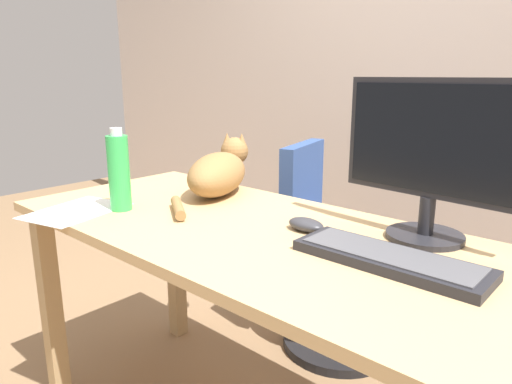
# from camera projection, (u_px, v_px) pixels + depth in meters

# --- Properties ---
(back_wall) EXTENTS (6.00, 0.04, 2.60)m
(back_wall) POSITION_uv_depth(u_px,v_px,m) (457.00, 49.00, 2.31)
(back_wall) COLOR beige
(back_wall) RESTS_ON ground_plane
(desk) EXTENTS (1.53, 0.69, 0.75)m
(desk) POSITION_uv_depth(u_px,v_px,m) (246.00, 261.00, 1.36)
(desk) COLOR tan
(desk) RESTS_ON ground_plane
(office_chair) EXTENTS (0.50, 0.48, 0.90)m
(office_chair) POSITION_uv_depth(u_px,v_px,m) (330.00, 264.00, 2.01)
(office_chair) COLOR black
(office_chair) RESTS_ON ground_plane
(monitor) EXTENTS (0.48, 0.20, 0.41)m
(monitor) POSITION_uv_depth(u_px,v_px,m) (432.00, 154.00, 1.17)
(monitor) COLOR #232328
(monitor) RESTS_ON desk
(keyboard) EXTENTS (0.44, 0.15, 0.03)m
(keyboard) POSITION_uv_depth(u_px,v_px,m) (389.00, 259.00, 1.06)
(keyboard) COLOR #232328
(keyboard) RESTS_ON desk
(cat) EXTENTS (0.33, 0.56, 0.20)m
(cat) POSITION_uv_depth(u_px,v_px,m) (219.00, 171.00, 1.68)
(cat) COLOR olive
(cat) RESTS_ON desk
(computer_mouse) EXTENTS (0.11, 0.06, 0.04)m
(computer_mouse) POSITION_uv_depth(u_px,v_px,m) (306.00, 225.00, 1.29)
(computer_mouse) COLOR #333338
(computer_mouse) RESTS_ON desk
(paper_sheet) EXTENTS (0.28, 0.34, 0.00)m
(paper_sheet) POSITION_uv_depth(u_px,v_px,m) (76.00, 211.00, 1.48)
(paper_sheet) COLOR white
(paper_sheet) RESTS_ON desk
(water_bottle) EXTENTS (0.07, 0.07, 0.26)m
(water_bottle) POSITION_uv_depth(u_px,v_px,m) (119.00, 172.00, 1.46)
(water_bottle) COLOR green
(water_bottle) RESTS_ON desk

